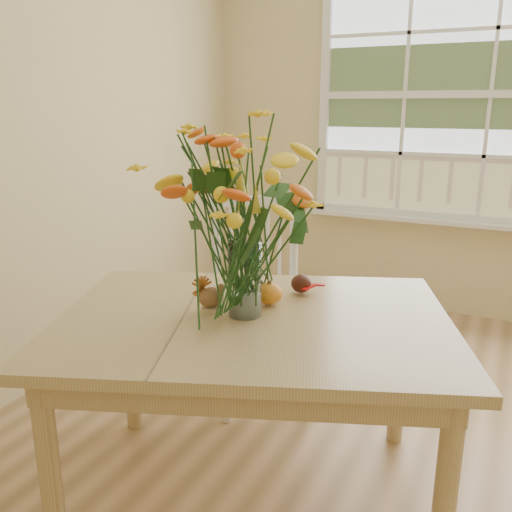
% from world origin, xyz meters
% --- Properties ---
extents(wall_back, '(4.00, 0.02, 2.70)m').
position_xyz_m(wall_back, '(0.00, 2.25, 1.35)').
color(wall_back, beige).
rests_on(wall_back, floor).
extents(window, '(2.42, 0.12, 1.74)m').
position_xyz_m(window, '(0.00, 2.21, 1.53)').
color(window, silver).
rests_on(window, wall_back).
extents(dining_table, '(1.66, 1.43, 0.75)m').
position_xyz_m(dining_table, '(-0.57, -0.12, 0.66)').
color(dining_table, tan).
rests_on(dining_table, floor).
extents(windsor_chair, '(0.65, 0.64, 1.01)m').
position_xyz_m(windsor_chair, '(-0.89, 0.60, 0.57)').
color(windsor_chair, white).
rests_on(windsor_chair, floor).
extents(flower_vase, '(0.56, 0.56, 0.67)m').
position_xyz_m(flower_vase, '(-0.60, -0.12, 1.15)').
color(flower_vase, white).
rests_on(flower_vase, dining_table).
extents(pumpkin, '(0.10, 0.10, 0.08)m').
position_xyz_m(pumpkin, '(-0.57, 0.01, 0.79)').
color(pumpkin, orange).
rests_on(pumpkin, dining_table).
extents(turkey_figurine, '(0.12, 0.12, 0.12)m').
position_xyz_m(turkey_figurine, '(-0.74, -0.13, 0.80)').
color(turkey_figurine, '#CCB78C').
rests_on(turkey_figurine, dining_table).
extents(dark_gourd, '(0.13, 0.12, 0.07)m').
position_xyz_m(dark_gourd, '(-0.51, 0.18, 0.79)').
color(dark_gourd, '#38160F').
rests_on(dark_gourd, dining_table).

